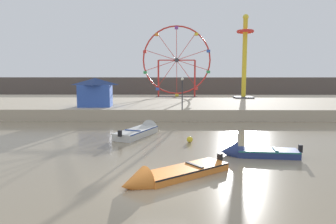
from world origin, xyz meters
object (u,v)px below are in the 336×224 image
(motorboat_navy_blue, at_px, (253,152))
(carnival_booth_blue_tent, at_px, (95,92))
(motorboat_pale_grey, at_px, (143,130))
(motorboat_orange_hull, at_px, (165,176))
(mooring_buoy_orange, at_px, (190,139))
(ferris_wheel_red_frame, at_px, (177,61))
(drop_tower_yellow_tower, at_px, (245,56))
(promenade_lamp_near, at_px, (182,88))

(motorboat_navy_blue, xyz_separation_m, carnival_booth_blue_tent, (-13.65, 17.23, 2.69))
(motorboat_pale_grey, bearing_deg, motorboat_orange_hull, -147.53)
(carnival_booth_blue_tent, distance_m, mooring_buoy_orange, 17.11)
(motorboat_navy_blue, relative_size, mooring_buoy_orange, 10.69)
(motorboat_orange_hull, bearing_deg, carnival_booth_blue_tent, -106.17)
(ferris_wheel_red_frame, relative_size, drop_tower_yellow_tower, 0.90)
(mooring_buoy_orange, bearing_deg, drop_tower_yellow_tower, 69.74)
(drop_tower_yellow_tower, bearing_deg, motorboat_orange_hull, -108.25)
(drop_tower_yellow_tower, bearing_deg, carnival_booth_blue_tent, -145.93)
(motorboat_pale_grey, bearing_deg, motorboat_navy_blue, -111.98)
(drop_tower_yellow_tower, relative_size, promenade_lamp_near, 3.85)
(motorboat_pale_grey, xyz_separation_m, ferris_wheel_red_frame, (3.11, 26.19, 6.78))
(motorboat_orange_hull, distance_m, carnival_booth_blue_tent, 23.33)
(motorboat_orange_hull, bearing_deg, motorboat_pale_grey, -117.27)
(motorboat_pale_grey, distance_m, motorboat_navy_blue, 10.02)
(promenade_lamp_near, height_order, mooring_buoy_orange, promenade_lamp_near)
(motorboat_pale_grey, height_order, motorboat_navy_blue, motorboat_pale_grey)
(motorboat_pale_grey, height_order, ferris_wheel_red_frame, ferris_wheel_red_frame)
(motorboat_pale_grey, height_order, motorboat_orange_hull, motorboat_pale_grey)
(motorboat_navy_blue, distance_m, ferris_wheel_red_frame, 34.08)
(motorboat_pale_grey, distance_m, carnival_booth_blue_tent, 12.41)
(promenade_lamp_near, bearing_deg, motorboat_orange_hull, -94.19)
(motorboat_orange_hull, distance_m, mooring_buoy_orange, 8.16)
(motorboat_pale_grey, relative_size, motorboat_navy_blue, 1.29)
(motorboat_navy_blue, xyz_separation_m, drop_tower_yellow_tower, (6.47, 30.84, 7.63))
(motorboat_orange_hull, distance_m, promenade_lamp_near, 18.90)
(drop_tower_yellow_tower, relative_size, mooring_buoy_orange, 29.41)
(motorboat_pale_grey, height_order, drop_tower_yellow_tower, drop_tower_yellow_tower)
(motorboat_pale_grey, xyz_separation_m, mooring_buoy_orange, (3.66, -3.27, -0.07))
(drop_tower_yellow_tower, xyz_separation_m, carnival_booth_blue_tent, (-20.12, -13.61, -4.94))
(motorboat_navy_blue, height_order, motorboat_orange_hull, motorboat_orange_hull)
(carnival_booth_blue_tent, height_order, promenade_lamp_near, promenade_lamp_near)
(motorboat_orange_hull, relative_size, ferris_wheel_red_frame, 0.46)
(motorboat_orange_hull, xyz_separation_m, promenade_lamp_near, (1.36, 18.57, 3.26))
(mooring_buoy_orange, bearing_deg, motorboat_orange_hull, -101.12)
(motorboat_pale_grey, bearing_deg, drop_tower_yellow_tower, -7.83)
(motorboat_orange_hull, height_order, drop_tower_yellow_tower, drop_tower_yellow_tower)
(drop_tower_yellow_tower, bearing_deg, motorboat_pale_grey, -119.80)
(motorboat_pale_grey, distance_m, promenade_lamp_near, 8.67)
(ferris_wheel_red_frame, height_order, promenade_lamp_near, ferris_wheel_red_frame)
(carnival_booth_blue_tent, height_order, mooring_buoy_orange, carnival_booth_blue_tent)
(motorboat_navy_blue, bearing_deg, carnival_booth_blue_tent, -45.09)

